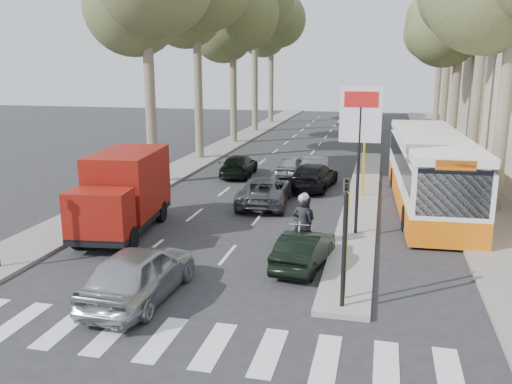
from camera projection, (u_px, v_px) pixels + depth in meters
ground at (238, 279)px, 16.47m from camera, size 120.00×120.00×0.00m
sidewalk_right at (448, 155)px, 38.22m from camera, size 3.20×70.00×0.12m
median_left at (233, 142)px, 44.75m from camera, size 2.40×64.00×0.12m
traffic_island at (362, 198)px, 26.15m from camera, size 1.50×26.00×0.16m
billboard at (360, 139)px, 19.62m from camera, size 1.50×12.10×5.60m
traffic_light_island at (345, 221)px, 13.75m from camera, size 0.16×0.41×3.60m
tree_l_c at (235, 16)px, 42.50m from camera, size 7.40×7.20×13.71m
tree_l_d at (257, 3)px, 49.70m from camera, size 7.40×7.20×15.66m
tree_l_e at (273, 22)px, 57.54m from camera, size 7.40×7.20×14.49m
tree_r_c at (464, 14)px, 36.95m from camera, size 7.40×7.20×13.32m
tree_r_d at (453, 5)px, 44.18m from camera, size 7.40×7.20×14.88m
tree_r_e at (444, 21)px, 51.90m from camera, size 7.40×7.20×14.10m
silver_hatchback at (139, 273)px, 14.90m from camera, size 1.97×4.59×1.54m
dark_hatchback at (304, 249)px, 17.35m from camera, size 1.72×3.70×1.17m
queue_car_a at (265, 191)px, 24.99m from camera, size 2.52×4.88×1.31m
queue_car_b at (314, 176)px, 28.23m from camera, size 2.40×4.80×1.34m
queue_car_c at (290, 165)px, 31.62m from camera, size 1.43×3.46×1.17m
queue_car_d at (316, 168)px, 30.41m from camera, size 1.73×4.12×1.32m
queue_car_e at (239, 165)px, 31.48m from camera, size 2.03×4.35×1.23m
red_truck at (124, 191)px, 20.73m from camera, size 2.81×5.98×3.08m
city_bus at (430, 169)px, 24.42m from camera, size 3.36×12.82×3.35m
motorcycle at (303, 223)px, 19.00m from camera, size 0.86×2.40×2.04m
pedestrian_near at (459, 191)px, 23.58m from camera, size 0.78×1.11×1.71m
pedestrian_far at (476, 202)px, 21.95m from camera, size 1.13×0.94×1.62m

